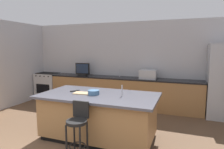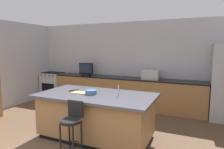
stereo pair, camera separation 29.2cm
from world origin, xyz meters
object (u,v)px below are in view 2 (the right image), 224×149
object	(u,v)px
tv_monitor	(86,70)
cutting_board	(81,93)
fruit_bowl	(91,92)
bar_stool_center	(72,125)
range_oven	(54,85)
tv_remote	(73,90)
kitchen_island	(96,115)
cell_phone	(76,90)
microwave	(151,75)

from	to	relation	value
tv_monitor	cutting_board	bearing A→B (deg)	-60.71
fruit_bowl	bar_stool_center	bearing A→B (deg)	-84.00
fruit_bowl	cutting_board	size ratio (longest dim) A/B	0.59
range_oven	fruit_bowl	bearing A→B (deg)	-38.03
cutting_board	tv_remote	bearing A→B (deg)	159.34
tv_remote	tv_monitor	bearing A→B (deg)	151.10
range_oven	tv_monitor	world-z (taller)	tv_monitor
kitchen_island	cell_phone	xyz separation A→B (m)	(-0.57, 0.13, 0.45)
range_oven	cell_phone	bearing A→B (deg)	-40.90
tv_monitor	fruit_bowl	xyz separation A→B (m)	(1.48, -2.23, -0.16)
kitchen_island	range_oven	xyz separation A→B (m)	(-3.00, 2.23, 0.01)
cell_phone	tv_remote	xyz separation A→B (m)	(-0.02, -0.07, 0.01)
kitchen_island	bar_stool_center	xyz separation A→B (m)	(-0.00, -0.82, 0.10)
kitchen_island	fruit_bowl	xyz separation A→B (m)	(-0.08, -0.05, 0.49)
range_oven	microwave	world-z (taller)	microwave
tv_remote	bar_stool_center	bearing A→B (deg)	-19.39
range_oven	tv_monitor	xyz separation A→B (m)	(1.43, -0.05, 0.64)
microwave	tv_remote	xyz separation A→B (m)	(-1.18, -2.17, -0.14)
kitchen_island	tv_monitor	distance (m)	2.76
tv_monitor	bar_stool_center	bearing A→B (deg)	-62.46
microwave	cutting_board	size ratio (longest dim) A/B	1.25
bar_stool_center	cutting_board	bearing A→B (deg)	111.25
cell_phone	tv_remote	size ratio (longest dim) A/B	0.88
kitchen_island	range_oven	bearing A→B (deg)	143.39
cutting_board	fruit_bowl	bearing A→B (deg)	-1.30
tv_remote	cell_phone	bearing A→B (deg)	107.98
cutting_board	bar_stool_center	bearing A→B (deg)	-67.82
bar_stool_center	fruit_bowl	world-z (taller)	fruit_bowl
tv_monitor	tv_remote	world-z (taller)	tv_monitor
microwave	tv_monitor	size ratio (longest dim) A/B	0.97
tv_monitor	range_oven	bearing A→B (deg)	177.97
range_oven	cutting_board	size ratio (longest dim) A/B	2.44
microwave	cell_phone	world-z (taller)	microwave
range_oven	fruit_bowl	distance (m)	3.73
tv_remote	cutting_board	bearing A→B (deg)	15.88
fruit_bowl	cutting_board	bearing A→B (deg)	178.70
microwave	bar_stool_center	xyz separation A→B (m)	(-0.59, -3.05, -0.49)
microwave	cell_phone	bearing A→B (deg)	-118.83
tv_remote	microwave	bearing A→B (deg)	98.00
tv_remote	cutting_board	distance (m)	0.30
bar_stool_center	cell_phone	distance (m)	1.16
bar_stool_center	tv_remote	bearing A→B (deg)	123.14
bar_stool_center	tv_monitor	bearing A→B (deg)	116.61
tv_monitor	cell_phone	world-z (taller)	tv_monitor
tv_monitor	cutting_board	distance (m)	2.56
microwave	kitchen_island	bearing A→B (deg)	-104.74
range_oven	cutting_board	world-z (taller)	range_oven
cell_phone	cutting_board	distance (m)	0.31
kitchen_island	cutting_board	size ratio (longest dim) A/B	6.05
kitchen_island	microwave	world-z (taller)	microwave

